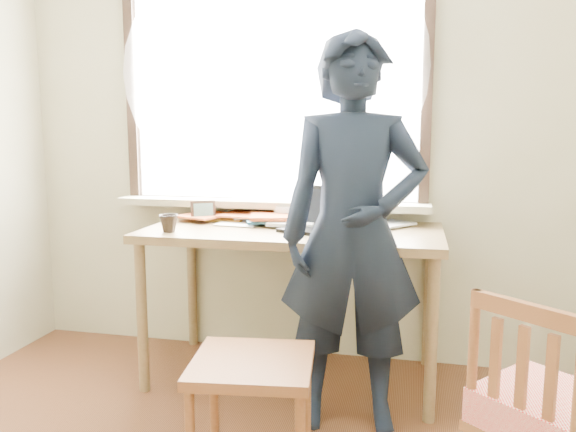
% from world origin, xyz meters
% --- Properties ---
extents(room_shell, '(3.52, 4.02, 2.61)m').
position_xyz_m(room_shell, '(-0.02, 0.20, 1.64)').
color(room_shell, beige).
rests_on(room_shell, ground).
extents(desk, '(1.56, 0.78, 0.84)m').
position_xyz_m(desk, '(0.00, 1.63, 0.75)').
color(desk, olive).
rests_on(desk, ground).
extents(laptop, '(0.40, 0.36, 0.23)m').
position_xyz_m(laptop, '(0.15, 1.60, 0.89)').
color(laptop, black).
rests_on(laptop, desk).
extents(mug_white, '(0.15, 0.15, 0.09)m').
position_xyz_m(mug_white, '(-0.09, 1.83, 0.88)').
color(mug_white, white).
rests_on(mug_white, desk).
extents(mug_dark, '(0.13, 0.13, 0.09)m').
position_xyz_m(mug_dark, '(-0.60, 1.38, 0.88)').
color(mug_dark, black).
rests_on(mug_dark, desk).
extents(mouse, '(0.09, 0.07, 0.04)m').
position_xyz_m(mouse, '(0.44, 1.53, 0.86)').
color(mouse, black).
rests_on(mouse, desk).
extents(desk_clutter, '(0.55, 0.50, 0.05)m').
position_xyz_m(desk_clutter, '(-0.32, 1.85, 0.86)').
color(desk_clutter, gold).
rests_on(desk_clutter, desk).
extents(book_a, '(0.33, 0.36, 0.03)m').
position_xyz_m(book_a, '(-0.42, 1.86, 0.85)').
color(book_a, white).
rests_on(book_a, desk).
extents(book_b, '(0.31, 0.32, 0.02)m').
position_xyz_m(book_b, '(0.43, 1.86, 0.85)').
color(book_b, white).
rests_on(book_b, desk).
extents(picture_frame, '(0.13, 0.09, 0.11)m').
position_xyz_m(picture_frame, '(-0.54, 1.73, 0.89)').
color(picture_frame, black).
rests_on(picture_frame, desk).
extents(work_chair, '(0.52, 0.50, 0.48)m').
position_xyz_m(work_chair, '(0.04, 0.73, 0.40)').
color(work_chair, brown).
rests_on(work_chair, ground).
extents(side_chair, '(0.54, 0.54, 0.85)m').
position_xyz_m(side_chair, '(1.06, 0.58, 0.45)').
color(side_chair, brown).
rests_on(side_chair, ground).
extents(person, '(0.71, 0.53, 1.79)m').
position_xyz_m(person, '(0.37, 1.22, 0.89)').
color(person, black).
rests_on(person, ground).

